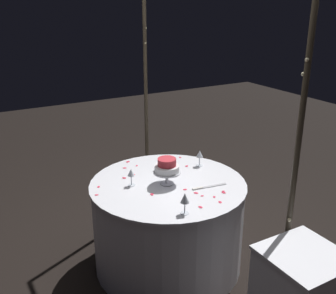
{
  "coord_description": "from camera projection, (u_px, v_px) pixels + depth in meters",
  "views": [
    {
      "loc": [
        2.53,
        -1.45,
        2.15
      ],
      "look_at": [
        0.0,
        0.0,
        1.07
      ],
      "focal_mm": 42.6,
      "sensor_mm": 36.0,
      "label": 1
    }
  ],
  "objects": [
    {
      "name": "ground_plane",
      "position": [
        168.0,
        262.0,
        3.48
      ],
      "size": [
        12.0,
        12.0,
        0.0
      ],
      "primitive_type": "plane",
      "color": "black"
    },
    {
      "name": "decorative_arch",
      "position": [
        203.0,
        76.0,
        3.07
      ],
      "size": [
        2.05,
        0.06,
        2.5
      ],
      "color": "#473D2D",
      "rests_on": "ground"
    },
    {
      "name": "main_table",
      "position": [
        168.0,
        224.0,
        3.35
      ],
      "size": [
        1.27,
        1.27,
        0.77
      ],
      "color": "white",
      "rests_on": "ground"
    },
    {
      "name": "tiered_cake",
      "position": [
        167.0,
        167.0,
        3.15
      ],
      "size": [
        0.22,
        0.22,
        0.22
      ],
      "color": "silver",
      "rests_on": "main_table"
    },
    {
      "name": "wine_glass_0",
      "position": [
        131.0,
        174.0,
        3.14
      ],
      "size": [
        0.06,
        0.06,
        0.14
      ],
      "color": "silver",
      "rests_on": "main_table"
    },
    {
      "name": "wine_glass_1",
      "position": [
        200.0,
        155.0,
        3.51
      ],
      "size": [
        0.06,
        0.06,
        0.15
      ],
      "color": "silver",
      "rests_on": "main_table"
    },
    {
      "name": "wine_glass_2",
      "position": [
        185.0,
        199.0,
        2.72
      ],
      "size": [
        0.06,
        0.06,
        0.16
      ],
      "color": "silver",
      "rests_on": "main_table"
    },
    {
      "name": "cake_knife",
      "position": [
        207.0,
        187.0,
        3.14
      ],
      "size": [
        0.06,
        0.3,
        0.01
      ],
      "color": "silver",
      "rests_on": "main_table"
    },
    {
      "name": "rose_petal_0",
      "position": [
        200.0,
        207.0,
        2.83
      ],
      "size": [
        0.04,
        0.03,
        0.0
      ],
      "primitive_type": "ellipsoid",
      "rotation": [
        0.0,
        0.0,
        0.19
      ],
      "color": "#E02D47",
      "rests_on": "main_table"
    },
    {
      "name": "rose_petal_1",
      "position": [
        133.0,
        175.0,
        3.36
      ],
      "size": [
        0.04,
        0.05,
        0.0
      ],
      "primitive_type": "ellipsoid",
      "rotation": [
        0.0,
        0.0,
        5.07
      ],
      "color": "#E02D47",
      "rests_on": "main_table"
    },
    {
      "name": "rose_petal_2",
      "position": [
        196.0,
        193.0,
        3.04
      ],
      "size": [
        0.04,
        0.04,
        0.0
      ],
      "primitive_type": "ellipsoid",
      "rotation": [
        0.0,
        0.0,
        0.56
      ],
      "color": "#E02D47",
      "rests_on": "main_table"
    },
    {
      "name": "rose_petal_3",
      "position": [
        202.0,
        196.0,
        3.0
      ],
      "size": [
        0.02,
        0.03,
        0.0
      ],
      "primitive_type": "ellipsoid",
      "rotation": [
        0.0,
        0.0,
        4.62
      ],
      "color": "#E02D47",
      "rests_on": "main_table"
    },
    {
      "name": "rose_petal_4",
      "position": [
        124.0,
        178.0,
        3.3
      ],
      "size": [
        0.05,
        0.04,
        0.0
      ],
      "primitive_type": "ellipsoid",
      "rotation": [
        0.0,
        0.0,
        3.7
      ],
      "color": "#E02D47",
      "rests_on": "main_table"
    },
    {
      "name": "rose_petal_5",
      "position": [
        99.0,
        187.0,
        3.14
      ],
      "size": [
        0.04,
        0.03,
        0.0
      ],
      "primitive_type": "ellipsoid",
      "rotation": [
        0.0,
        0.0,
        2.56
      ],
      "color": "#E02D47",
      "rests_on": "main_table"
    },
    {
      "name": "rose_petal_6",
      "position": [
        223.0,
        191.0,
        3.07
      ],
      "size": [
        0.03,
        0.03,
        0.0
      ],
      "primitive_type": "ellipsoid",
      "rotation": [
        0.0,
        0.0,
        4.28
      ],
      "color": "#E02D47",
      "rests_on": "main_table"
    },
    {
      "name": "rose_petal_7",
      "position": [
        185.0,
        189.0,
        3.1
      ],
      "size": [
        0.03,
        0.04,
        0.0
      ],
      "primitive_type": "ellipsoid",
      "rotation": [
        0.0,
        0.0,
        1.46
      ],
      "color": "#E02D47",
      "rests_on": "main_table"
    },
    {
      "name": "rose_petal_8",
      "position": [
        224.0,
        193.0,
        3.05
      ],
      "size": [
        0.04,
        0.03,
        0.0
      ],
      "primitive_type": "ellipsoid",
      "rotation": [
        0.0,
        0.0,
        0.29
      ],
      "color": "#E02D47",
      "rests_on": "main_table"
    },
    {
      "name": "rose_petal_9",
      "position": [
        128.0,
        162.0,
        3.63
      ],
      "size": [
        0.04,
        0.05,
        0.0
      ],
      "primitive_type": "ellipsoid",
      "rotation": [
        0.0,
        0.0,
        5.03
      ],
      "color": "#E02D47",
      "rests_on": "main_table"
    },
    {
      "name": "rose_petal_10",
      "position": [
        220.0,
        202.0,
        2.9
      ],
      "size": [
        0.04,
        0.03,
        0.0
      ],
      "primitive_type": "ellipsoid",
      "rotation": [
        0.0,
        0.0,
        2.82
      ],
      "color": "#E02D47",
      "rests_on": "main_table"
    },
    {
      "name": "rose_petal_11",
      "position": [
        171.0,
        159.0,
        3.7
      ],
      "size": [
        0.04,
        0.04,
        0.0
      ],
      "primitive_type": "ellipsoid",
      "rotation": [
        0.0,
        0.0,
        2.41
      ],
      "color": "#E02D47",
      "rests_on": "main_table"
    },
    {
      "name": "rose_petal_12",
      "position": [
        137.0,
        166.0,
        3.54
      ],
      "size": [
        0.03,
        0.03,
        0.0
      ],
      "primitive_type": "ellipsoid",
      "rotation": [
        0.0,
        0.0,
        5.6
      ],
      "color": "#E02D47",
      "rests_on": "main_table"
    },
    {
      "name": "rose_petal_13",
      "position": [
        180.0,
        157.0,
        3.73
      ],
      "size": [
        0.03,
        0.02,
        0.0
      ],
      "primitive_type": "ellipsoid",
      "rotation": [
        0.0,
        0.0,
        3.2
      ],
      "color": "#E02D47",
      "rests_on": "main_table"
    },
    {
      "name": "rose_petal_14",
      "position": [
        152.0,
        194.0,
        3.02
      ],
      "size": [
        0.04,
        0.04,
        0.0
      ],
      "primitive_type": "ellipsoid",
      "rotation": [
        0.0,
        0.0,
        2.84
      ],
      "color": "#E02D47",
      "rests_on": "main_table"
    },
    {
      "name": "rose_petal_15",
      "position": [
        214.0,
        197.0,
        2.98
      ],
      "size": [
        0.03,
        0.03,
        0.0
      ],
      "primitive_type": "ellipsoid",
      "rotation": [
        0.0,
        0.0,
        2.49
      ],
      "color": "#E02D47",
      "rests_on": "main_table"
    },
    {
      "name": "rose_petal_16",
      "position": [
        97.0,
        195.0,
        3.01
      ],
      "size": [
        0.03,
        0.04,
        0.0
      ],
      "primitive_type": "ellipsoid",
      "rotation": [
        0.0,
        0.0,
        1.12
      ],
      "color": "#E02D47",
      "rests_on": "main_table"
    },
    {
      "name": "rose_petal_17",
      "position": [
        125.0,
        168.0,
        3.5
      ],
      "size": [
        0.04,
        0.04,
        0.0
      ],
      "primitive_type": "ellipsoid",
      "rotation": [
        0.0,
        0.0,
        1.14
      ],
      "color": "#E02D47",
      "rests_on": "main_table"
    },
    {
      "name": "rose_petal_18",
      "position": [
        187.0,
        166.0,
        3.54
      ],
      "size": [
        0.04,
        0.04,
        0.0
      ],
      "primitive_type": "ellipsoid",
      "rotation": [
        0.0,
        0.0,
        2.34
      ],
      "color": "#E02D47",
      "rests_on": "main_table"
    }
  ]
}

